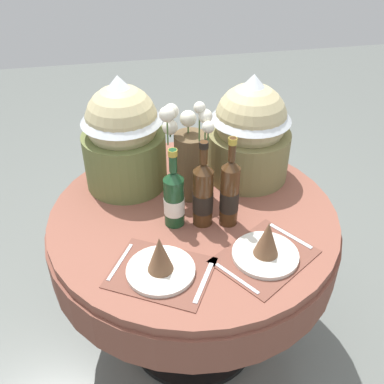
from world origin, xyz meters
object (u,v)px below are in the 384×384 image
at_px(wine_bottle_right, 230,193).
at_px(place_setting_right, 266,247).
at_px(gift_tub_back_left, 123,130).
at_px(gift_tub_back_right, 250,126).
at_px(wine_bottle_centre, 174,198).
at_px(wine_bottle_left, 203,194).
at_px(flower_vase, 189,157).
at_px(dining_table, 193,238).
at_px(place_setting_left, 160,263).

bearing_deg(wine_bottle_right, place_setting_right, -69.45).
distance_m(gift_tub_back_left, gift_tub_back_right, 0.54).
bearing_deg(gift_tub_back_left, place_setting_right, -51.99).
xyz_separation_m(wine_bottle_centre, wine_bottle_right, (0.21, -0.04, 0.02)).
bearing_deg(wine_bottle_left, flower_vase, 94.76).
bearing_deg(dining_table, wine_bottle_centre, -148.68).
bearing_deg(gift_tub_back_right, place_setting_left, -130.75).
bearing_deg(wine_bottle_centre, place_setting_left, -109.08).
bearing_deg(gift_tub_back_left, flower_vase, -29.74).
distance_m(wine_bottle_left, gift_tub_back_left, 0.45).
bearing_deg(wine_bottle_right, gift_tub_back_left, 135.82).
bearing_deg(dining_table, wine_bottle_right, -35.73).
height_order(wine_bottle_centre, wine_bottle_right, wine_bottle_right).
height_order(place_setting_left, gift_tub_back_left, gift_tub_back_left).
xyz_separation_m(place_setting_left, gift_tub_back_right, (0.47, 0.54, 0.20)).
bearing_deg(flower_vase, wine_bottle_centre, -117.61).
distance_m(flower_vase, wine_bottle_centre, 0.21).
relative_size(wine_bottle_left, gift_tub_back_left, 0.73).
xyz_separation_m(dining_table, wine_bottle_left, (0.02, -0.07, 0.28)).
bearing_deg(wine_bottle_left, place_setting_left, -129.27).
distance_m(place_setting_right, flower_vase, 0.49).
relative_size(flower_vase, wine_bottle_left, 1.23).
bearing_deg(dining_table, wine_bottle_left, -71.22).
height_order(flower_vase, wine_bottle_right, flower_vase).
bearing_deg(wine_bottle_left, wine_bottle_centre, 170.97).
xyz_separation_m(gift_tub_back_left, gift_tub_back_right, (0.54, -0.04, -0.01)).
bearing_deg(flower_vase, gift_tub_back_right, 20.05).
distance_m(dining_table, wine_bottle_right, 0.32).
bearing_deg(place_setting_right, dining_table, 123.72).
distance_m(place_setting_left, wine_bottle_right, 0.39).
bearing_deg(gift_tub_back_left, wine_bottle_left, -51.53).
relative_size(dining_table, place_setting_left, 2.81).
xyz_separation_m(dining_table, wine_bottle_right, (0.12, -0.09, 0.28)).
bearing_deg(wine_bottle_left, place_setting_right, -52.65).
bearing_deg(place_setting_left, flower_vase, 67.34).
bearing_deg(dining_table, flower_vase, 86.64).
relative_size(place_setting_left, gift_tub_back_left, 0.86).
bearing_deg(place_setting_left, wine_bottle_right, 37.00).
xyz_separation_m(flower_vase, wine_bottle_centre, (-0.09, -0.18, -0.06)).
xyz_separation_m(place_setting_right, flower_vase, (-0.20, 0.43, 0.14)).
bearing_deg(gift_tub_back_right, wine_bottle_left, -131.90).
relative_size(wine_bottle_left, wine_bottle_centre, 1.09).
bearing_deg(place_setting_right, wine_bottle_right, 110.55).
distance_m(wine_bottle_left, wine_bottle_right, 0.10).
xyz_separation_m(dining_table, wine_bottle_centre, (-0.09, -0.05, 0.26)).
bearing_deg(flower_vase, place_setting_left, -112.66).
xyz_separation_m(place_setting_right, wine_bottle_left, (-0.18, 0.24, 0.09)).
distance_m(place_setting_right, gift_tub_back_right, 0.58).
bearing_deg(wine_bottle_centre, wine_bottle_right, -9.87).
xyz_separation_m(wine_bottle_left, gift_tub_back_left, (-0.27, 0.34, 0.12)).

